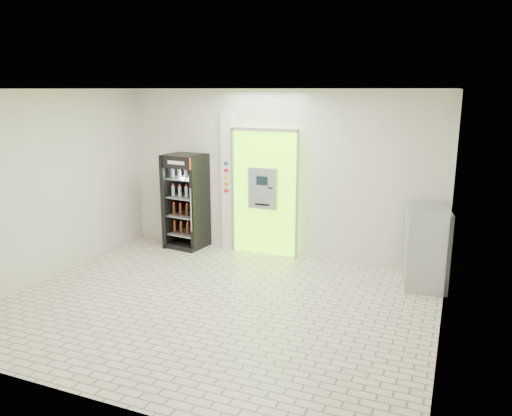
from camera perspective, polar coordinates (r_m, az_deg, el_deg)
The scene contains 7 objects.
ground at distance 7.31m, azimuth -4.52°, elevation -10.84°, with size 6.00×6.00×0.00m, color beige.
room_shell at distance 6.76m, azimuth -4.81°, elevation 3.54°, with size 6.00×6.00×6.00m.
atm_assembly at distance 9.13m, azimuth 1.05°, elevation 1.89°, with size 1.30×0.24×2.33m.
pillar at distance 9.45m, azimuth -3.28°, elevation 3.05°, with size 0.22×0.11×2.60m.
beverage_cooler at distance 9.67m, azimuth -7.97°, elevation 0.56°, with size 0.75×0.69×1.81m.
steel_cabinet at distance 8.19m, azimuth 18.84°, elevation -4.23°, with size 0.76×1.01×1.23m.
exit_sign at distance 7.38m, azimuth 21.82°, elevation 5.66°, with size 0.02×0.22×0.26m.
Camera 1 is at (3.05, -5.93, 2.99)m, focal length 35.00 mm.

